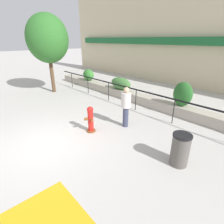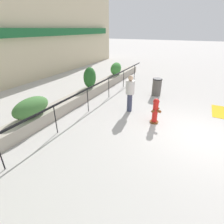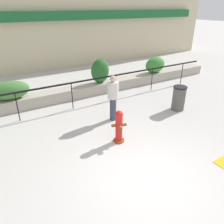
% 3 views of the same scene
% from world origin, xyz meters
% --- Properties ---
extents(ground_plane, '(120.00, 120.00, 0.00)m').
position_xyz_m(ground_plane, '(0.00, 0.00, 0.00)').
color(ground_plane, '#BCB7B2').
extents(planter_wall_low, '(18.00, 0.70, 0.50)m').
position_xyz_m(planter_wall_low, '(0.00, 6.00, 0.25)').
color(planter_wall_low, '#ADA393').
rests_on(planter_wall_low, ground).
extents(fence_railing_segment, '(15.00, 0.05, 1.15)m').
position_xyz_m(fence_railing_segment, '(-0.00, 4.90, 1.02)').
color(fence_railing_segment, black).
rests_on(fence_railing_segment, ground).
extents(hedge_bush_1, '(1.59, 0.70, 0.75)m').
position_xyz_m(hedge_bush_1, '(-2.21, 6.00, 0.88)').
color(hedge_bush_1, '#427538').
rests_on(hedge_bush_1, planter_wall_low).
extents(hedge_bush_2, '(0.92, 0.59, 1.17)m').
position_xyz_m(hedge_bush_2, '(1.92, 6.00, 1.08)').
color(hedge_bush_2, '#235B23').
rests_on(hedge_bush_2, planter_wall_low).
extents(hedge_bush_3, '(1.28, 0.63, 0.87)m').
position_xyz_m(hedge_bush_3, '(5.43, 6.00, 0.94)').
color(hedge_bush_3, '#387F33').
rests_on(hedge_bush_3, planter_wall_low).
extents(fire_hydrant, '(0.47, 0.48, 1.08)m').
position_xyz_m(fire_hydrant, '(0.30, 1.79, 0.55)').
color(fire_hydrant, brown).
rests_on(fire_hydrant, ground).
extents(pedestrian, '(0.55, 0.55, 1.73)m').
position_xyz_m(pedestrian, '(0.92, 3.16, 0.99)').
color(pedestrian, '#383D56').
rests_on(pedestrian, ground).
extents(trash_bin, '(0.55, 0.55, 1.01)m').
position_xyz_m(trash_bin, '(3.71, 2.54, 0.51)').
color(trash_bin, '#56514C').
rests_on(trash_bin, ground).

